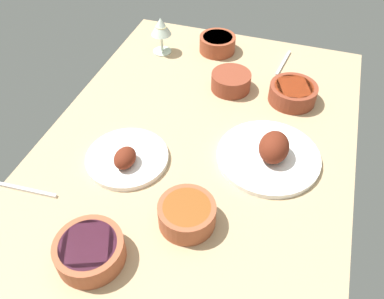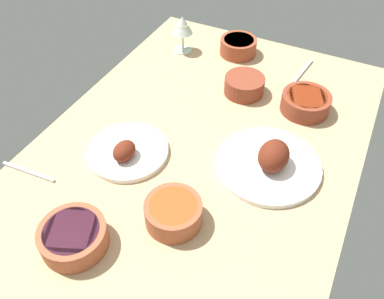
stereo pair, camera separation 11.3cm
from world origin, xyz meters
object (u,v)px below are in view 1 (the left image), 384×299
object	(u,v)px
plate_far_side	(270,154)
bowl_onions	(90,250)
bowl_potatoes	(217,43)
bowl_pasta	(231,81)
bowl_sauce	(293,93)
spoon_loose	(27,190)
bowl_soup	(187,214)
wine_glass	(161,28)
plate_near_viewer	(127,158)
fork_loose	(283,63)

from	to	relation	value
plate_far_side	bowl_onions	bearing A→B (deg)	142.80
plate_far_side	bowl_potatoes	size ratio (longest dim) A/B	2.15
plate_far_side	bowl_pasta	xyz separation A→B (cm)	(28.77, 18.73, 0.95)
bowl_sauce	spoon_loose	world-z (taller)	bowl_sauce
bowl_soup	bowl_onions	distance (cm)	23.84
bowl_onions	wine_glass	world-z (taller)	wine_glass
wine_glass	spoon_loose	bearing A→B (deg)	172.89
plate_far_side	wine_glass	size ratio (longest dim) A/B	2.09
plate_far_side	spoon_loose	size ratio (longest dim) A/B	1.71
plate_near_viewer	bowl_soup	world-z (taller)	plate_near_viewer
bowl_sauce	spoon_loose	bearing A→B (deg)	134.77
bowl_sauce	spoon_loose	xyz separation A→B (cm)	(-60.22, 60.69, -2.77)
plate_near_viewer	wine_glass	size ratio (longest dim) A/B	1.67
bowl_sauce	wine_glass	xyz separation A→B (cm)	(14.35, 51.40, 6.75)
bowl_sauce	bowl_soup	bearing A→B (deg)	162.74
plate_far_side	wine_glass	distance (cm)	66.01
bowl_soup	bowl_pasta	xyz separation A→B (cm)	(56.14, 3.34, -0.15)
bowl_soup	spoon_loose	bearing A→B (deg)	95.32
bowl_potatoes	wine_glass	distance (cm)	22.09
wine_glass	fork_loose	size ratio (longest dim) A/B	0.83
fork_loose	plate_near_viewer	bearing A→B (deg)	-21.21
spoon_loose	bowl_onions	bearing A→B (deg)	150.92
bowl_potatoes	bowl_sauce	bearing A→B (deg)	-124.38
plate_near_viewer	bowl_onions	xyz separation A→B (cm)	(-30.07, -4.99, 1.74)
plate_far_side	wine_glass	bearing A→B (deg)	48.81
bowl_pasta	spoon_loose	size ratio (longest dim) A/B	0.78
fork_loose	spoon_loose	distance (cm)	97.74
bowl_sauce	bowl_onions	xyz separation A→B (cm)	(-72.28, 35.04, -0.01)
bowl_onions	fork_loose	xyz separation A→B (cm)	(93.04, -29.08, -2.76)
bowl_pasta	spoon_loose	xyz separation A→B (cm)	(-60.17, 39.90, -2.82)
bowl_sauce	wine_glass	size ratio (longest dim) A/B	1.10
bowl_soup	wine_glass	world-z (taller)	wine_glass
bowl_sauce	spoon_loose	distance (cm)	85.54
plate_far_side	bowl_soup	bearing A→B (deg)	150.63
bowl_potatoes	wine_glass	xyz separation A→B (cm)	(-7.29, 19.77, 6.63)
plate_far_side	bowl_potatoes	world-z (taller)	plate_far_side
bowl_potatoes	fork_loose	distance (cm)	25.85
bowl_potatoes	fork_loose	size ratio (longest dim) A/B	0.81
bowl_sauce	bowl_soup	xyz separation A→B (cm)	(-56.19, 17.46, 0.20)
bowl_pasta	wine_glass	size ratio (longest dim) A/B	0.95
plate_far_side	bowl_onions	xyz separation A→B (cm)	(-43.46, 32.98, 0.89)
spoon_loose	bowl_soup	bearing A→B (deg)	-178.56
plate_far_side	wine_glass	world-z (taller)	wine_glass
bowl_sauce	bowl_soup	size ratio (longest dim) A/B	1.09
bowl_sauce	plate_near_viewer	bearing A→B (deg)	136.51
bowl_onions	plate_near_viewer	bearing A→B (deg)	9.43
bowl_onions	spoon_loose	size ratio (longest dim) A/B	0.93
bowl_potatoes	bowl_soup	bearing A→B (deg)	-169.68
plate_near_viewer	wine_glass	xyz separation A→B (cm)	(56.56, 11.36, 8.51)
bowl_pasta	wine_glass	xyz separation A→B (cm)	(14.40, 30.61, 6.70)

